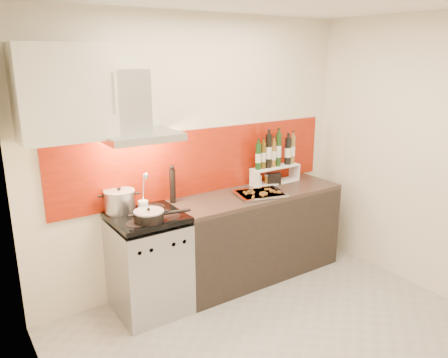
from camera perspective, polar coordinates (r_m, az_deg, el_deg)
floor at (r=3.75m, az=8.69°, el=-20.64°), size 3.40×3.40×0.00m
back_wall at (r=4.25m, az=-3.39°, el=3.33°), size 3.40×0.02×2.60m
left_wall at (r=2.39m, az=-21.82°, el=-7.93°), size 0.02×2.80×2.60m
right_wall at (r=4.47m, az=25.74°, el=2.41°), size 0.02×2.80×2.60m
backsplash at (r=4.28m, az=-2.72°, el=2.33°), size 3.00×0.02×0.64m
range_stove at (r=3.98m, az=-9.76°, el=-10.96°), size 0.60×0.60×0.91m
counter at (r=4.54m, az=4.22°, el=-7.13°), size 1.80×0.60×0.90m
range_hood at (r=3.72m, az=-11.62°, el=8.18°), size 0.62×0.50×0.61m
upper_cabinet at (r=3.51m, az=-20.16°, el=10.52°), size 0.70×0.35×0.72m
stock_pot at (r=3.87m, az=-13.46°, el=-2.82°), size 0.27×0.27×0.23m
saute_pan at (r=3.63m, az=-9.67°, el=-4.74°), size 0.48×0.25×0.12m
utensil_jar at (r=3.74m, az=-10.43°, el=-3.14°), size 0.08×0.12×0.39m
pepper_mill at (r=4.04m, az=-6.75°, el=-0.73°), size 0.06×0.06×0.36m
step_shelf at (r=4.63m, az=6.66°, el=2.48°), size 0.57×0.16×0.54m
caddy_box at (r=4.64m, az=6.50°, el=0.00°), size 0.16×0.11×0.13m
baking_tray at (r=4.29m, az=4.73°, el=-1.89°), size 0.54×0.46×0.03m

